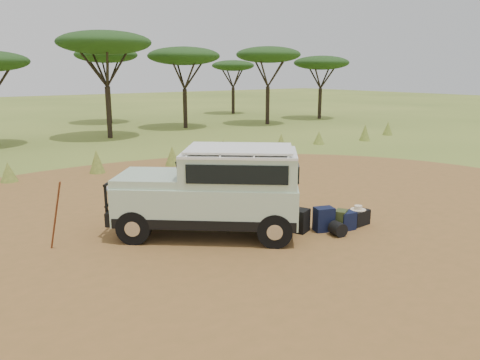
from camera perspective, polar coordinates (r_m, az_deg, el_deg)
ground at (r=10.96m, az=-1.10°, el=-7.05°), size 140.00×140.00×0.00m
dirt_clearing at (r=10.96m, az=-1.10°, el=-7.03°), size 23.00×23.00×0.01m
grass_fringe at (r=18.43m, az=-16.58°, el=2.02°), size 36.60×1.60×0.90m
acacia_treeline at (r=29.02m, az=-23.79°, el=14.22°), size 46.70×13.20×6.26m
safari_vehicle at (r=10.90m, az=-3.20°, el=-1.60°), size 4.35×4.05×2.10m
walking_staff at (r=10.71m, az=-21.56°, el=-4.09°), size 0.24×0.48×1.56m
backpack_black at (r=11.35m, az=7.46°, el=-4.96°), size 0.49×0.43×0.56m
backpack_navy at (r=11.49m, az=10.17°, el=-4.74°), size 0.53×0.46×0.59m
backpack_olive at (r=11.69m, az=12.19°, el=-4.78°), size 0.43×0.39×0.49m
duffel_navy at (r=11.72m, az=12.85°, el=-4.87°), size 0.45×0.37×0.45m
hard_case at (r=12.16m, az=14.15°, el=-4.43°), size 0.57×0.42×0.39m
stuff_sack at (r=11.27m, az=11.84°, el=-5.87°), size 0.39×0.39×0.33m
safari_hat at (r=12.09m, az=14.21°, el=-3.36°), size 0.39×0.39×0.11m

